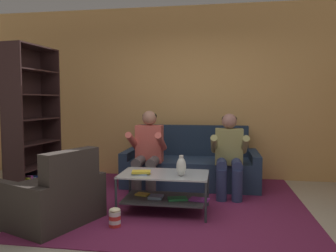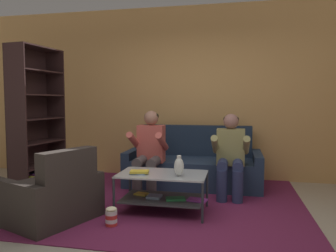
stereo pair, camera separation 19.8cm
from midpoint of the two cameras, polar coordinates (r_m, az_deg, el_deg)
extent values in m
plane|color=#AAA08F|center=(3.46, 0.13, -17.85)|extent=(16.80, 16.80, 0.00)
cube|color=tan|center=(5.64, 5.20, 5.78)|extent=(8.40, 0.12, 2.90)
cube|color=#23344D|center=(5.13, 5.51, -8.02)|extent=(1.78, 0.89, 0.42)
cube|color=#1E2C41|center=(5.40, 5.96, -2.49)|extent=(1.78, 0.18, 0.49)
cube|color=#23344D|center=(5.30, -4.89, -6.94)|extent=(0.13, 0.89, 0.54)
cube|color=#23344D|center=(5.11, 16.34, -7.55)|extent=(0.13, 0.89, 0.54)
cylinder|color=#564B4D|center=(4.53, -4.13, -9.68)|extent=(0.14, 0.14, 0.42)
cylinder|color=#564B4D|center=(4.48, -1.63, -9.82)|extent=(0.14, 0.14, 0.42)
cylinder|color=#564B4D|center=(4.65, -3.54, -6.14)|extent=(0.14, 0.42, 0.14)
cylinder|color=#564B4D|center=(4.60, -1.12, -6.24)|extent=(0.14, 0.42, 0.14)
cube|color=#C15249|center=(4.79, -1.74, -3.07)|extent=(0.38, 0.22, 0.54)
cylinder|color=#C15249|center=(4.66, -4.69, -2.63)|extent=(0.09, 0.49, 0.31)
cylinder|color=#C15249|center=(4.56, 0.22, -2.76)|extent=(0.09, 0.49, 0.31)
sphere|color=#9A6755|center=(4.75, -1.75, 1.40)|extent=(0.21, 0.21, 0.21)
ellipsoid|color=black|center=(4.77, -1.69, 1.72)|extent=(0.21, 0.21, 0.13)
cylinder|color=navy|center=(4.37, 10.66, -10.28)|extent=(0.14, 0.14, 0.42)
cylinder|color=navy|center=(4.37, 13.32, -10.32)|extent=(0.14, 0.14, 0.42)
cylinder|color=navy|center=(4.49, 10.75, -6.58)|extent=(0.14, 0.42, 0.14)
cylinder|color=navy|center=(4.49, 13.32, -6.62)|extent=(0.14, 0.42, 0.14)
cube|color=#8F8852|center=(4.66, 12.06, -3.59)|extent=(0.38, 0.22, 0.50)
cylinder|color=#8F8852|center=(4.48, 9.48, -3.22)|extent=(0.09, 0.49, 0.31)
cylinder|color=#8F8852|center=(4.48, 14.69, -3.30)|extent=(0.09, 0.49, 0.31)
sphere|color=#926258|center=(4.62, 12.13, 0.79)|extent=(0.21, 0.21, 0.21)
ellipsoid|color=black|center=(4.64, 12.14, 1.13)|extent=(0.21, 0.21, 0.13)
cube|color=#AFB4B8|center=(3.87, 0.53, -8.37)|extent=(1.03, 0.60, 0.02)
cube|color=#3A3C3E|center=(3.95, 0.53, -12.52)|extent=(0.94, 0.55, 0.02)
cylinder|color=#2E3439|center=(3.79, -7.92, -12.18)|extent=(0.03, 0.03, 0.46)
cylinder|color=#2E3439|center=(3.59, 7.64, -13.12)|extent=(0.03, 0.03, 0.46)
cylinder|color=#2E3439|center=(4.31, -5.33, -10.11)|extent=(0.03, 0.03, 0.46)
cylinder|color=#2E3439|center=(4.14, 8.22, -10.76)|extent=(0.03, 0.03, 0.46)
cube|color=gold|center=(4.07, -3.24, -11.74)|extent=(0.18, 0.15, 0.02)
cube|color=#7B91AD|center=(3.94, -0.94, -12.20)|extent=(0.17, 0.16, 0.03)
cube|color=#298344|center=(3.87, 2.81, -12.57)|extent=(0.25, 0.19, 0.02)
cube|color=purple|center=(3.85, 6.62, -12.69)|extent=(0.24, 0.18, 0.02)
cube|color=#681E43|center=(4.48, 3.16, -12.55)|extent=(3.19, 3.28, 0.01)
cube|color=#7E5064|center=(4.48, 3.16, -12.52)|extent=(1.76, 1.80, 0.00)
ellipsoid|color=silver|center=(3.71, 3.46, -7.12)|extent=(0.11, 0.11, 0.21)
cylinder|color=silver|center=(3.70, 3.47, -5.51)|extent=(0.05, 0.05, 0.05)
cube|color=#7994AD|center=(3.85, -3.59, -8.19)|extent=(0.19, 0.16, 0.02)
cube|color=gold|center=(3.84, -3.50, -7.94)|extent=(0.23, 0.17, 0.03)
cube|color=#311D1D|center=(4.88, -23.93, 0.93)|extent=(0.35, 0.06, 2.10)
cube|color=#311D1D|center=(5.54, -18.02, 1.46)|extent=(0.35, 0.06, 2.10)
cube|color=#311D1D|center=(5.31, -22.18, 1.23)|extent=(0.12, 0.87, 2.10)
cube|color=#311D1D|center=(5.36, -20.48, -9.95)|extent=(0.44, 0.87, 0.02)
cube|color=#311D1D|center=(5.29, -20.58, -6.38)|extent=(0.44, 0.87, 0.02)
cube|color=#311D1D|center=(5.23, -20.68, -2.61)|extent=(0.44, 0.87, 0.02)
cube|color=#311D1D|center=(5.20, -20.79, 1.21)|extent=(0.44, 0.87, 0.02)
cube|color=#311D1D|center=(5.20, -20.89, 5.06)|extent=(0.44, 0.87, 0.02)
cube|color=#311D1D|center=(5.22, -21.00, 8.90)|extent=(0.44, 0.87, 0.02)
cube|color=#311D1D|center=(5.26, -21.10, 12.59)|extent=(0.44, 0.87, 0.02)
cube|color=#7499B5|center=(5.02, -23.02, -9.62)|extent=(0.24, 0.05, 0.21)
cube|color=gold|center=(5.05, -22.68, -9.56)|extent=(0.24, 0.06, 0.21)
cube|color=#ABBA37|center=(5.08, -22.35, -9.33)|extent=(0.24, 0.07, 0.23)
cube|color=#893690|center=(5.12, -22.02, -9.10)|extent=(0.25, 0.07, 0.25)
cube|color=#6C9AB5|center=(5.19, -21.92, -9.12)|extent=(0.32, 0.08, 0.22)
cube|color=purple|center=(5.21, -21.29, -9.15)|extent=(0.27, 0.07, 0.20)
cube|color=blue|center=(5.25, -21.03, -8.95)|extent=(0.29, 0.08, 0.21)
cube|color=teal|center=(5.29, -20.68, -9.00)|extent=(0.28, 0.07, 0.18)
cube|color=#2C1F28|center=(5.33, -20.49, -8.35)|extent=(0.32, 0.08, 0.28)
cube|color=#833593|center=(5.36, -19.86, -8.56)|extent=(0.27, 0.08, 0.23)
cube|color=#B0B741|center=(5.42, -19.41, -8.69)|extent=(0.26, 0.08, 0.18)
cube|color=#78A1A8|center=(5.47, -19.32, -7.99)|extent=(0.32, 0.08, 0.28)
cube|color=gold|center=(5.50, -18.73, -8.36)|extent=(0.27, 0.07, 0.20)
cube|color=#769BAB|center=(5.54, -18.62, -7.81)|extent=(0.30, 0.06, 0.29)
cube|color=#261F28|center=(5.58, -18.36, -8.25)|extent=(0.30, 0.06, 0.18)
cube|color=orange|center=(5.62, -18.13, -8.13)|extent=(0.32, 0.09, 0.19)
cube|color=#2E2723|center=(3.89, -18.64, -12.40)|extent=(1.01, 0.93, 0.41)
cube|color=#2E2723|center=(3.54, -15.46, -7.23)|extent=(0.39, 0.68, 0.40)
cube|color=#2E2723|center=(4.12, -14.30, -10.63)|extent=(0.81, 0.40, 0.51)
cube|color=#2E2723|center=(3.66, -23.60, -12.79)|extent=(0.81, 0.40, 0.51)
cylinder|color=red|center=(3.61, -8.21, -16.58)|extent=(0.12, 0.12, 0.04)
cylinder|color=white|center=(3.60, -8.22, -15.96)|extent=(0.12, 0.12, 0.04)
cylinder|color=red|center=(3.58, -8.23, -15.33)|extent=(0.12, 0.12, 0.04)
cylinder|color=white|center=(3.57, -8.24, -14.69)|extent=(0.12, 0.12, 0.04)
ellipsoid|color=beige|center=(3.56, -8.24, -14.13)|extent=(0.12, 0.12, 0.04)
camera|label=1|loc=(0.10, -88.65, 0.10)|focal=35.00mm
camera|label=2|loc=(0.10, 91.35, -0.10)|focal=35.00mm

